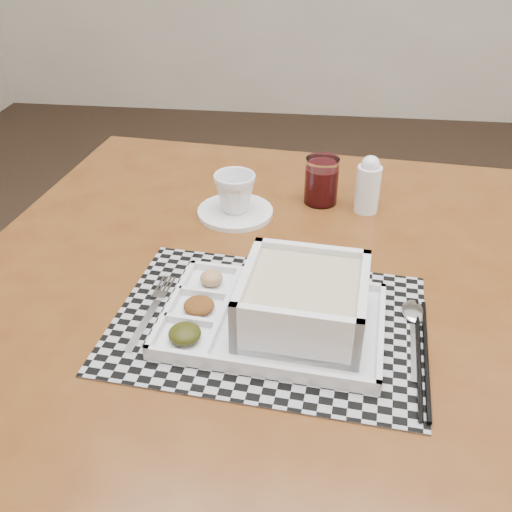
# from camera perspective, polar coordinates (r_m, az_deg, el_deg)

# --- Properties ---
(floor) EXTENTS (5.00, 5.00, 0.00)m
(floor) POSITION_cam_1_polar(r_m,az_deg,el_deg) (2.00, 11.14, -10.87)
(floor) COLOR #312218
(floor) RESTS_ON ground
(dining_table) EXTENTS (1.19, 1.19, 0.82)m
(dining_table) POSITION_cam_1_polar(r_m,az_deg,el_deg) (1.00, 2.33, -6.42)
(dining_table) COLOR #54270F
(dining_table) RESTS_ON ground
(placemat) EXTENTS (0.49, 0.37, 0.00)m
(placemat) POSITION_cam_1_polar(r_m,az_deg,el_deg) (0.86, 1.25, -6.67)
(placemat) COLOR #9E9DA5
(placemat) RESTS_ON dining_table
(serving_tray) EXTENTS (0.34, 0.25, 0.09)m
(serving_tray) POSITION_cam_1_polar(r_m,az_deg,el_deg) (0.83, 3.64, -5.19)
(serving_tray) COLOR white
(serving_tray) RESTS_ON placemat
(fork) EXTENTS (0.03, 0.19, 0.00)m
(fork) POSITION_cam_1_polar(r_m,az_deg,el_deg) (0.89, -10.47, -5.26)
(fork) COLOR #B9B9C0
(fork) RESTS_ON placemat
(spoon) EXTENTS (0.04, 0.18, 0.01)m
(spoon) POSITION_cam_1_polar(r_m,az_deg,el_deg) (0.89, 15.48, -5.91)
(spoon) COLOR #B9B9C0
(spoon) RESTS_ON placemat
(chopsticks) EXTENTS (0.04, 0.24, 0.01)m
(chopsticks) POSITION_cam_1_polar(r_m,az_deg,el_deg) (0.83, 16.30, -9.51)
(chopsticks) COLOR black
(chopsticks) RESTS_ON placemat
(saucer) EXTENTS (0.15, 0.15, 0.01)m
(saucer) POSITION_cam_1_polar(r_m,az_deg,el_deg) (1.14, -2.09, 4.42)
(saucer) COLOR white
(saucer) RESTS_ON dining_table
(cup) EXTENTS (0.10, 0.10, 0.08)m
(cup) POSITION_cam_1_polar(r_m,az_deg,el_deg) (1.12, -2.13, 6.36)
(cup) COLOR white
(cup) RESTS_ON saucer
(juice_glass) EXTENTS (0.07, 0.07, 0.10)m
(juice_glass) POSITION_cam_1_polar(r_m,az_deg,el_deg) (1.17, 6.55, 7.32)
(juice_glass) COLOR white
(juice_glass) RESTS_ON dining_table
(creamer_bottle) EXTENTS (0.05, 0.05, 0.12)m
(creamer_bottle) POSITION_cam_1_polar(r_m,az_deg,el_deg) (1.15, 11.15, 6.98)
(creamer_bottle) COLOR white
(creamer_bottle) RESTS_ON dining_table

